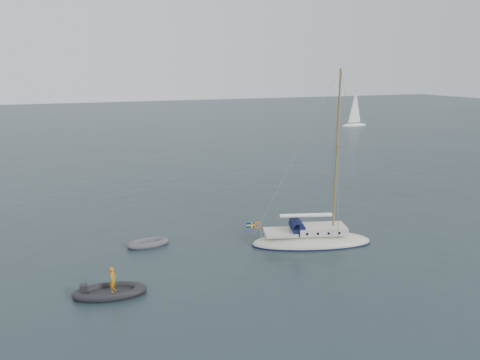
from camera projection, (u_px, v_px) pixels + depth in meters
name	position (u px, v px, depth m)	size (l,w,h in m)	color
ground	(262.00, 244.00, 33.76)	(300.00, 300.00, 0.00)	black
sailboat	(312.00, 231.00, 33.48)	(9.08, 2.72, 12.93)	beige
dinghy	(148.00, 243.00, 33.38)	(3.07, 1.39, 0.44)	#54545A
rib	(110.00, 291.00, 26.11)	(4.10, 1.86, 1.68)	black
distant_yacht_b	(355.00, 109.00, 101.12)	(6.25, 3.33, 8.28)	white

